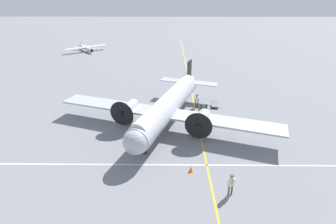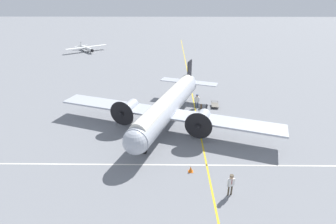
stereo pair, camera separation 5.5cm
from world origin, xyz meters
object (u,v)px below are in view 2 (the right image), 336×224
object	(u,v)px
light_aircraft_distant	(87,48)
suitcase_near_door	(201,107)
baggage_cart	(215,105)
traffic_cone	(191,169)
suitcase_upright_spare	(207,107)
crew_foreground	(231,183)
passenger_boarding	(197,100)
airliner_main	(167,106)

from	to	relation	value
light_aircraft_distant	suitcase_near_door	bearing A→B (deg)	-3.35
baggage_cart	light_aircraft_distant	bearing A→B (deg)	-137.12
traffic_cone	suitcase_upright_spare	bearing A→B (deg)	167.37
suitcase_near_door	suitcase_upright_spare	bearing A→B (deg)	88.89
baggage_cart	light_aircraft_distant	distance (m)	45.87
crew_foreground	passenger_boarding	xyz separation A→B (m)	(-16.68, -1.06, 0.01)
crew_foreground	passenger_boarding	distance (m)	16.71
baggage_cart	light_aircraft_distant	size ratio (longest dim) A/B	0.18
suitcase_upright_spare	passenger_boarding	bearing A→B (deg)	-104.85
airliner_main	traffic_cone	distance (m)	9.12
traffic_cone	passenger_boarding	bearing A→B (deg)	172.84
baggage_cart	light_aircraft_distant	xyz separation A→B (m)	(-36.27, -28.08, 0.59)
passenger_boarding	suitcase_upright_spare	world-z (taller)	passenger_boarding
suitcase_upright_spare	traffic_cone	xyz separation A→B (m)	(13.53, -3.03, -0.05)
crew_foreground	traffic_cone	world-z (taller)	crew_foreground
light_aircraft_distant	passenger_boarding	bearing A→B (deg)	-3.69
airliner_main	baggage_cart	distance (m)	8.81
light_aircraft_distant	baggage_cart	bearing A→B (deg)	-0.90
crew_foreground	passenger_boarding	bearing A→B (deg)	-102.69
crew_foreground	suitcase_near_door	bearing A→B (deg)	-104.55
airliner_main	light_aircraft_distant	distance (m)	47.17
passenger_boarding	baggage_cart	distance (m)	2.67
baggage_cart	crew_foreground	bearing A→B (deg)	0.31
passenger_boarding	traffic_cone	xyz separation A→B (m)	(13.87, -1.74, -0.92)
airliner_main	suitcase_near_door	bearing A→B (deg)	157.03
traffic_cone	airliner_main	bearing A→B (deg)	-165.68
airliner_main	suitcase_near_door	size ratio (longest dim) A/B	37.87
passenger_boarding	suitcase_near_door	bearing A→B (deg)	154.81
passenger_boarding	crew_foreground	bearing A→B (deg)	99.04
suitcase_upright_spare	suitcase_near_door	bearing A→B (deg)	-91.11
baggage_cart	traffic_cone	distance (m)	14.81
passenger_boarding	suitcase_upright_spare	bearing A→B (deg)	170.55
light_aircraft_distant	traffic_cone	xyz separation A→B (m)	(50.46, 23.84, -0.60)
crew_foreground	suitcase_near_door	world-z (taller)	crew_foreground
airliner_main	crew_foreground	size ratio (longest dim) A/B	13.48
passenger_boarding	airliner_main	bearing A→B (deg)	58.77
light_aircraft_distant	crew_foreground	bearing A→B (deg)	-12.08
light_aircraft_distant	airliner_main	bearing A→B (deg)	-11.31
passenger_boarding	suitcase_near_door	size ratio (longest dim) A/B	2.85
baggage_cart	light_aircraft_distant	world-z (taller)	light_aircraft_distant
passenger_boarding	traffic_cone	bearing A→B (deg)	88.25
crew_foreground	suitcase_upright_spare	distance (m)	16.36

